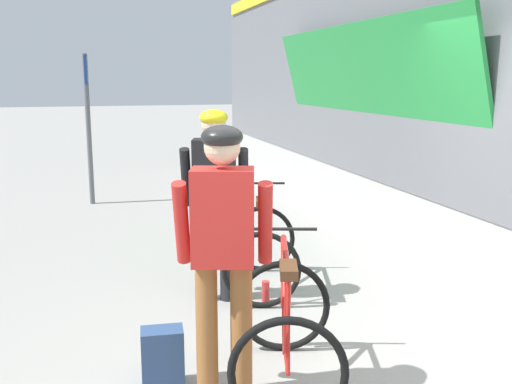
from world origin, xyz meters
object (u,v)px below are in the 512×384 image
Objects in this scene: bicycle_far_silver at (261,249)px; water_bottle_near_the_bikes at (266,291)px; bicycle_near_red at (285,330)px; backpack_on_platform at (163,357)px; platform_sign_post at (87,104)px; cyclist_near_in_red at (223,240)px; cyclist_far_in_dark at (215,188)px.

bicycle_far_silver is 6.22× the size of water_bottle_near_the_bikes.
bicycle_far_silver is (0.37, 1.82, 0.00)m from bicycle_near_red.
bicycle_near_red is 1.54m from water_bottle_near_the_bikes.
backpack_on_platform is at bearing 163.56° from bicycle_near_red.
platform_sign_post reaches higher than bicycle_far_silver.
cyclist_near_in_red is at bearing -177.35° from bicycle_near_red.
cyclist_far_in_dark is 0.83m from bicycle_far_silver.
cyclist_near_in_red is 1.43× the size of bicycle_near_red.
water_bottle_near_the_bikes is (-0.06, -0.35, -0.30)m from bicycle_far_silver.
water_bottle_near_the_bikes is 0.08× the size of platform_sign_post.
cyclist_far_in_dark reaches higher than bicycle_near_red.
cyclist_near_in_red and cyclist_far_in_dark have the same top height.
bicycle_far_silver is at bearing 79.81° from water_bottle_near_the_bikes.
bicycle_far_silver is (0.49, 0.16, -0.65)m from cyclist_far_in_dark.
cyclist_far_in_dark is at bearing -77.16° from platform_sign_post.
cyclist_near_in_red reaches higher than backpack_on_platform.
bicycle_near_red is at bearing -79.43° from platform_sign_post.
platform_sign_post reaches higher than backpack_on_platform.
platform_sign_post is at bearing 98.92° from backpack_on_platform.
cyclist_near_in_red is at bearing -83.13° from platform_sign_post.
cyclist_near_in_red is 6.44m from platform_sign_post.
cyclist_near_in_red is 1.92m from water_bottle_near_the_bikes.
platform_sign_post is at bearing 102.84° from cyclist_far_in_dark.
platform_sign_post is (-0.40, 6.11, 1.42)m from backpack_on_platform.
water_bottle_near_the_bikes is (0.31, 1.47, -0.30)m from bicycle_near_red.
water_bottle_near_the_bikes is at bearing 78.09° from bicycle_near_red.
bicycle_near_red is at bearing -11.26° from backpack_on_platform.
water_bottle_near_the_bikes is at bearing 53.78° from backpack_on_platform.
platform_sign_post reaches higher than bicycle_near_red.
water_bottle_near_the_bikes is at bearing -23.65° from cyclist_far_in_dark.
cyclist_near_in_red is 0.73× the size of platform_sign_post.
backpack_on_platform is (-0.78, 0.23, -0.20)m from bicycle_near_red.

